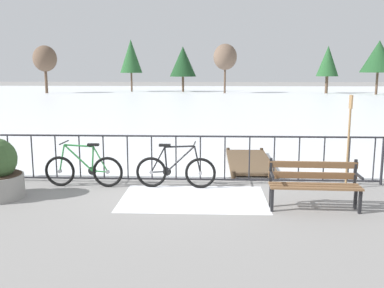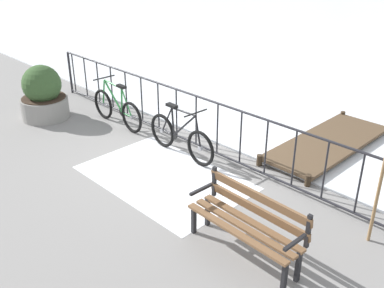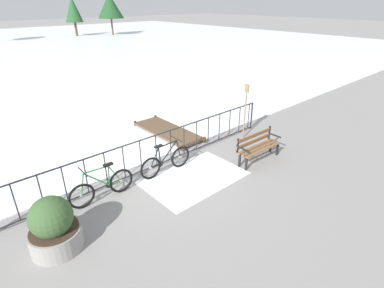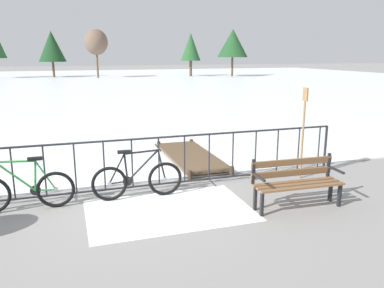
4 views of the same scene
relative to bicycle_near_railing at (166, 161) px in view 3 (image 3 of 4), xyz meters
name	(u,v)px [view 3 (image 3 of 4)]	position (x,y,z in m)	size (l,w,h in m)	color
ground_plane	(157,167)	(-0.02, 0.43, -0.37)	(160.00, 160.00, 0.00)	gray
snow_patch	(194,178)	(0.41, -0.77, -0.36)	(2.83, 1.83, 0.01)	white
railing_fence	(156,151)	(-0.02, 0.43, 0.19)	(9.06, 0.06, 1.07)	#232328
bicycle_near_railing	(166,161)	(0.00, 0.00, 0.00)	(1.71, 0.52, 0.97)	black
bicycle_second	(102,187)	(-1.98, 0.01, 0.00)	(1.71, 0.52, 0.97)	black
park_bench	(257,145)	(2.60, -1.27, 0.14)	(1.62, 0.54, 0.89)	brown
planter_with_shrub	(53,227)	(-3.45, -0.87, 0.16)	(1.03, 1.03, 1.19)	gray
oar_upright	(245,108)	(3.61, 0.08, 0.77)	(0.04, 0.16, 1.98)	#937047
wooden_dock	(168,131)	(1.76, 2.21, -0.25)	(1.10, 3.06, 0.20)	brown
tree_west_mid	(73,10)	(12.98, 37.09, 2.99)	(2.29, 2.29, 4.96)	brown
tree_centre	(110,6)	(17.43, 35.16, 3.41)	(3.49, 3.49, 5.36)	brown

